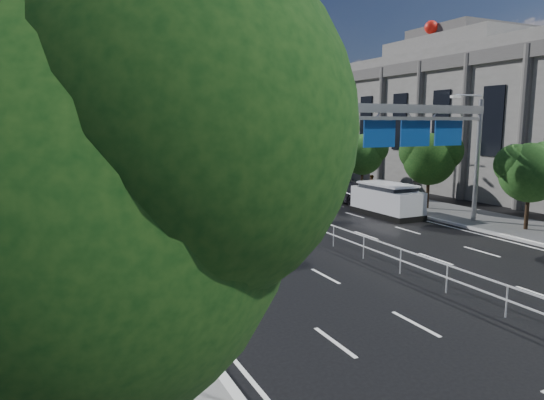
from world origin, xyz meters
TOP-DOWN VIEW (x-y plane):
  - ground at (0.00, 0.00)m, footprint 160.00×160.00m
  - sidewalk_near at (-11.50, 0.00)m, footprint 5.00×140.00m
  - kerb_near at (-9.00, 0.00)m, footprint 0.25×140.00m
  - median_fence at (0.00, 22.50)m, footprint 0.05×85.00m
  - hedge_near at (-13.30, 5.00)m, footprint 1.00×36.00m
  - toilet_sign at (-10.95, 0.00)m, footprint 1.62×0.18m
  - overhead_gantry at (6.74, 10.05)m, footprint 10.24×0.38m
  - streetlight_far at (10.50, 26.00)m, footprint 2.78×2.40m
  - civic_hall at (23.72, 22.00)m, footprint 14.40×36.00m
  - near_tree_big at (-12.13, -4.53)m, footprint 5.72×5.33m
  - near_tree_back at (-11.94, 17.97)m, footprint 4.84×4.51m
  - far_tree_c at (11.24, 6.98)m, footprint 3.52×3.28m
  - far_tree_d at (11.25, 14.48)m, footprint 3.85×3.59m
  - far_tree_e at (11.25, 21.98)m, footprint 3.63×3.38m
  - far_tree_f at (11.24, 29.48)m, footprint 3.52×3.28m
  - far_tree_g at (11.25, 36.98)m, footprint 3.96×3.69m
  - far_tree_h at (11.24, 44.48)m, footprint 3.41×3.18m
  - white_minivan at (-4.10, 21.09)m, footprint 2.27×5.15m
  - red_bus at (-7.50, 49.18)m, footprint 3.46×10.60m
  - near_car_silver at (-3.38, 37.65)m, footprint 1.86×4.15m
  - near_car_dark at (-4.51, 48.80)m, footprint 1.81×4.72m
  - silver_minivan at (7.33, 14.00)m, footprint 2.17×5.03m
  - parked_car_teal at (8.30, 22.00)m, footprint 2.53×5.39m
  - parked_car_dark at (8.30, 19.57)m, footprint 2.31×5.56m
  - pedestrian_a at (10.60, 20.01)m, footprint 0.76×0.63m
  - pedestrian_b at (12.93, 17.79)m, footprint 1.09×1.03m

SIDE VIEW (x-z plane):
  - ground at x=0.00m, z-range 0.00..0.00m
  - sidewalk_near at x=-11.50m, z-range 0.00..0.14m
  - kerb_near at x=-9.00m, z-range -0.01..0.15m
  - hedge_near at x=-13.30m, z-range 0.14..0.58m
  - median_fence at x=0.00m, z-range 0.01..1.04m
  - near_car_silver at x=-3.38m, z-range 0.00..1.39m
  - parked_car_teal at x=8.30m, z-range 0.00..1.49m
  - near_car_dark at x=-4.51m, z-range 0.00..1.53m
  - parked_car_dark at x=8.30m, z-range 0.00..1.61m
  - pedestrian_a at x=10.60m, z-range 0.14..1.90m
  - silver_minivan at x=7.33m, z-range -0.02..2.07m
  - pedestrian_b at x=12.93m, z-range 0.14..1.93m
  - white_minivan at x=-4.10m, z-range -0.02..2.21m
  - red_bus at x=-7.50m, z-range 0.07..3.18m
  - toilet_sign at x=-10.95m, z-range 0.77..5.11m
  - far_tree_h at x=11.24m, z-range 0.97..5.88m
  - far_tree_c at x=11.24m, z-range 0.95..5.90m
  - far_tree_f at x=11.24m, z-range 0.98..6.00m
  - far_tree_e at x=11.25m, z-range 0.99..6.12m
  - far_tree_d at x=11.25m, z-range 1.02..6.36m
  - far_tree_g at x=11.25m, z-range 1.03..6.48m
  - near_tree_back at x=-11.94m, z-range 1.27..7.96m
  - streetlight_far at x=10.50m, z-range 0.71..9.71m
  - near_tree_big at x=-12.13m, z-range 1.42..9.13m
  - overhead_gantry at x=6.74m, z-range 1.88..9.33m
  - civic_hall at x=23.72m, z-range -0.91..13.44m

